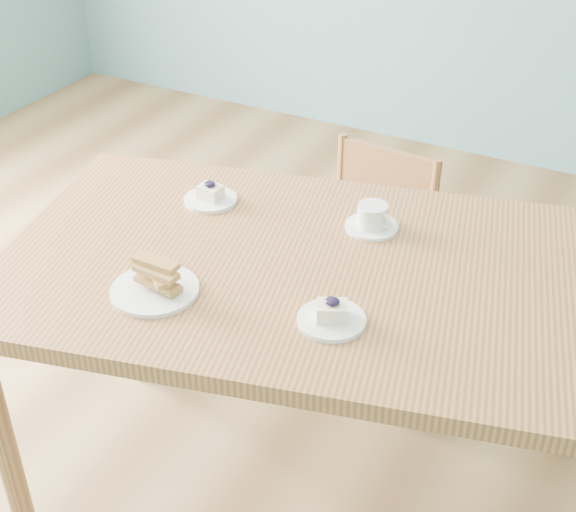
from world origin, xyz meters
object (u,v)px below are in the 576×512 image
at_px(dining_table, 318,293).
at_px(biscotti_plate, 154,283).
at_px(cheesecake_plate_near, 332,316).
at_px(cheesecake_plate_far, 210,196).
at_px(coffee_cup, 372,219).
at_px(dining_chair, 364,269).

xyz_separation_m(dining_table, biscotti_plate, (-0.28, -0.27, 0.11)).
bearing_deg(cheesecake_plate_near, dining_table, 123.52).
bearing_deg(cheesecake_plate_near, cheesecake_plate_far, 147.70).
xyz_separation_m(dining_table, coffee_cup, (0.05, 0.22, 0.11)).
distance_m(cheesecake_plate_near, coffee_cup, 0.41).
height_order(cheesecake_plate_near, biscotti_plate, biscotti_plate).
bearing_deg(biscotti_plate, dining_chair, 79.55).
bearing_deg(dining_table, cheesecake_plate_far, 146.24).
bearing_deg(dining_chair, cheesecake_plate_far, -115.21).
xyz_separation_m(dining_chair, coffee_cup, (0.17, -0.39, 0.44)).
bearing_deg(cheesecake_plate_near, dining_chair, 107.03).
distance_m(dining_table, cheesecake_plate_far, 0.44).
bearing_deg(biscotti_plate, dining_table, 44.09).
bearing_deg(dining_table, biscotti_plate, -149.79).
height_order(cheesecake_plate_near, coffee_cup, coffee_cup).
relative_size(cheesecake_plate_near, cheesecake_plate_far, 1.04).
xyz_separation_m(cheesecake_plate_near, biscotti_plate, (-0.41, -0.09, 0.01)).
bearing_deg(coffee_cup, cheesecake_plate_far, -152.52).
relative_size(dining_table, cheesecake_plate_near, 11.36).
height_order(dining_table, cheesecake_plate_far, cheesecake_plate_far).
height_order(cheesecake_plate_near, cheesecake_plate_far, cheesecake_plate_near).
distance_m(coffee_cup, biscotti_plate, 0.59).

